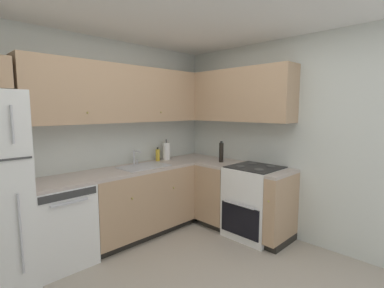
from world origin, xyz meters
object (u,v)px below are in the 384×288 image
dishwasher (59,224)px  oil_bottle (221,152)px  oven_range (255,201)px  paper_towel_roll (166,151)px  soap_bottle (158,155)px

dishwasher → oil_bottle: 2.19m
oven_range → paper_towel_roll: paper_towel_roll is taller
dishwasher → oven_range: bearing=-27.7°
oven_range → soap_bottle: (-0.59, 1.26, 0.53)m
paper_towel_roll → dishwasher: bearing=-174.3°
dishwasher → soap_bottle: soap_bottle is taller
oven_range → paper_towel_roll: bearing=109.8°
oven_range → oil_bottle: size_ratio=3.57×
oven_range → paper_towel_roll: size_ratio=3.37×
soap_bottle → oven_range: bearing=-64.8°
oven_range → oil_bottle: bearing=92.0°
soap_bottle → oil_bottle: bearing=-51.1°
paper_towel_roll → oil_bottle: 0.81m
dishwasher → soap_bottle: size_ratio=4.41×
oven_range → soap_bottle: 1.49m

